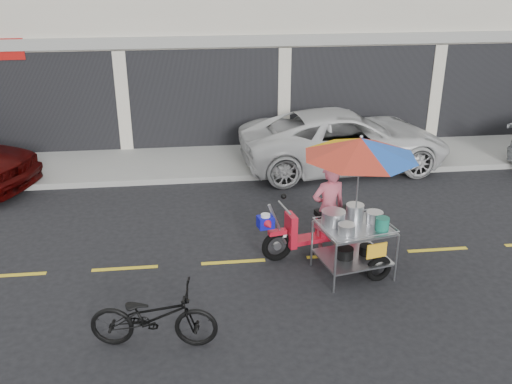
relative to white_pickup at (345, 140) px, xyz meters
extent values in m
plane|color=black|center=(-1.35, -4.70, -0.77)|extent=(90.00, 90.00, 0.00)
cube|color=gray|center=(-1.35, 0.80, -0.69)|extent=(45.00, 3.00, 0.15)
cube|color=black|center=(-1.35, 1.77, 0.68)|extent=(35.28, 0.06, 2.90)
cube|color=gray|center=(-1.35, 1.75, 2.33)|extent=(36.00, 0.12, 0.30)
cube|color=gold|center=(-1.35, -4.70, -0.76)|extent=(42.00, 0.10, 0.01)
imported|color=silver|center=(0.00, 0.00, 0.00)|extent=(5.68, 2.94, 1.53)
imported|color=black|center=(-4.69, -6.96, -0.27)|extent=(1.94, 0.89, 0.98)
torus|color=black|center=(-2.53, -4.72, -0.47)|extent=(0.62, 0.24, 0.61)
torus|color=black|center=(-0.95, -4.39, -0.47)|extent=(0.62, 0.24, 0.61)
cylinder|color=#9EA0A5|center=(-2.53, -4.72, -0.47)|extent=(0.16, 0.09, 0.15)
cylinder|color=#9EA0A5|center=(-0.95, -4.39, -0.47)|extent=(0.16, 0.09, 0.15)
cube|color=red|center=(-2.53, -4.72, -0.18)|extent=(0.36, 0.20, 0.09)
cylinder|color=#9EA0A5|center=(-2.53, -4.72, -0.02)|extent=(0.39, 0.13, 0.86)
cube|color=red|center=(-2.26, -4.67, -0.18)|extent=(0.20, 0.38, 0.64)
cube|color=red|center=(-1.79, -4.57, -0.42)|extent=(0.90, 0.47, 0.09)
cube|color=red|center=(-1.32, -4.47, -0.18)|extent=(0.84, 0.44, 0.43)
cube|color=black|center=(-1.42, -4.49, 0.07)|extent=(0.73, 0.39, 0.11)
cylinder|color=#9EA0A5|center=(-2.40, -4.69, 0.31)|extent=(0.16, 0.58, 0.04)
sphere|color=black|center=(-2.38, -4.47, 0.43)|extent=(0.11, 0.11, 0.11)
cylinder|color=white|center=(-2.40, -4.69, -0.25)|extent=(0.15, 0.15, 0.05)
cube|color=#0D0F9E|center=(-2.76, -4.77, 0.07)|extent=(0.32, 0.29, 0.21)
cylinder|color=white|center=(-2.76, -4.77, 0.20)|extent=(0.20, 0.20, 0.05)
cone|color=red|center=(-2.72, -4.95, 0.09)|extent=(0.24, 0.27, 0.19)
torus|color=black|center=(-0.86, -5.63, -0.53)|extent=(0.50, 0.20, 0.49)
cylinder|color=#9EA0A5|center=(-1.73, -5.92, -0.31)|extent=(0.05, 0.05, 0.91)
cylinder|color=#9EA0A5|center=(-1.93, -4.98, -0.31)|extent=(0.05, 0.05, 0.91)
cylinder|color=#9EA0A5|center=(-0.58, -5.68, -0.31)|extent=(0.05, 0.05, 0.91)
cylinder|color=#9EA0A5|center=(-0.77, -4.74, -0.31)|extent=(0.05, 0.05, 0.91)
cube|color=#9EA0A5|center=(-1.25, -5.33, -0.44)|extent=(1.35, 1.18, 0.03)
cube|color=#9EA0A5|center=(-1.25, -5.33, 0.15)|extent=(1.35, 1.18, 0.04)
cylinder|color=#9EA0A5|center=(-1.15, -5.80, 0.21)|extent=(1.16, 0.26, 0.03)
cylinder|color=#9EA0A5|center=(-1.35, -4.86, 0.21)|extent=(1.16, 0.26, 0.03)
cylinder|color=#9EA0A5|center=(-1.83, -5.45, 0.21)|extent=(0.22, 0.95, 0.03)
cylinder|color=#9EA0A5|center=(-0.67, -5.21, 0.21)|extent=(0.22, 0.95, 0.03)
cylinder|color=#9EA0A5|center=(-1.35, -4.86, -0.44)|extent=(0.21, 0.80, 0.04)
cylinder|color=#9EA0A5|center=(-1.35, -4.86, 0.09)|extent=(0.21, 0.80, 0.04)
cube|color=gold|center=(-0.99, -5.80, -0.07)|extent=(0.37, 0.10, 0.27)
cylinder|color=#B7B7BC|center=(-1.61, -5.19, 0.28)|extent=(0.50, 0.50, 0.23)
cylinder|color=#B7B7BC|center=(-1.19, -5.08, 0.31)|extent=(0.37, 0.37, 0.29)
cylinder|color=#B7B7BC|center=(-0.86, -5.20, 0.26)|extent=(0.35, 0.35, 0.18)
cylinder|color=#B7B7BC|center=(-1.47, -5.57, 0.25)|extent=(0.35, 0.35, 0.16)
cylinder|color=#1A715A|center=(-0.83, -5.52, 0.28)|extent=(0.28, 0.28, 0.24)
cylinder|color=black|center=(-1.41, -5.36, -0.33)|extent=(0.35, 0.35, 0.19)
cylinder|color=black|center=(-0.99, -5.28, -0.34)|extent=(0.30, 0.30, 0.17)
cylinder|color=#9EA0A5|center=(-1.22, -5.22, 0.95)|extent=(0.03, 0.03, 1.61)
sphere|color=#9EA0A5|center=(-1.22, -5.22, 1.77)|extent=(0.06, 0.06, 0.06)
imported|color=#C65569|center=(-1.53, -4.51, 0.14)|extent=(0.74, 0.56, 1.82)
camera|label=1|loc=(-4.03, -13.99, 4.66)|focal=40.00mm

